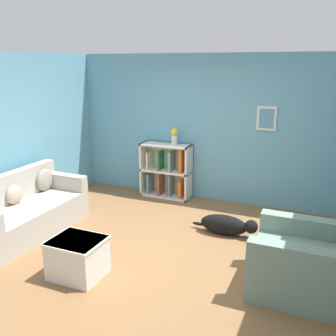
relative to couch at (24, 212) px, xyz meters
name	(u,v)px	position (x,y,z in m)	size (l,w,h in m)	color
ground_plane	(156,250)	(2.02, 0.25, -0.32)	(14.00, 14.00, 0.00)	brown
wall_back	(209,129)	(2.02, 2.50, 0.98)	(5.60, 0.13, 2.60)	#609EB7
wall_left	(3,141)	(-0.53, 0.25, 0.98)	(0.13, 5.00, 2.60)	#609EB7
couch	(24,212)	(0.00, 0.00, 0.00)	(0.82, 1.88, 0.87)	#ADA89E
bookshelf	(167,171)	(1.30, 2.28, 0.17)	(0.94, 0.34, 1.01)	silver
recliner_chair	(308,262)	(3.93, 0.08, 0.03)	(1.07, 0.98, 0.98)	gray
coffee_table	(78,257)	(1.44, -0.66, -0.08)	(0.61, 0.53, 0.46)	silver
dog	(227,225)	(2.76, 1.11, -0.17)	(0.99, 0.26, 0.29)	black
vase	(174,135)	(1.45, 2.26, 0.86)	(0.14, 0.14, 0.31)	silver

